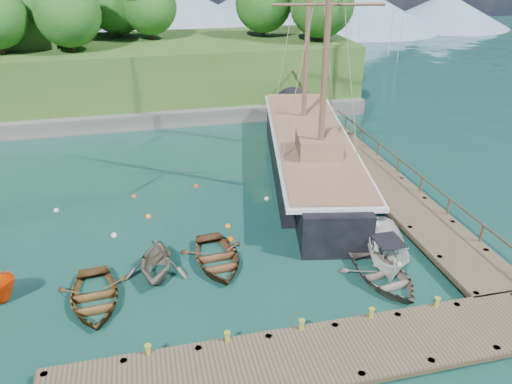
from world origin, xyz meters
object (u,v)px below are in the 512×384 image
rowboat_1 (157,274)px  cabin_boat_white (385,265)px  rowboat_3 (383,282)px  schooner (310,156)px  rowboat_0 (95,304)px  rowboat_2 (217,264)px

rowboat_1 → cabin_boat_white: 11.26m
rowboat_1 → rowboat_3: (10.40, -3.06, 0.00)m
rowboat_3 → rowboat_1: bearing=155.2°
schooner → rowboat_0: bearing=-129.1°
rowboat_1 → rowboat_2: size_ratio=0.80×
rowboat_1 → rowboat_0: bearing=-142.0°
rowboat_2 → rowboat_3: size_ratio=1.01×
rowboat_1 → cabin_boat_white: rowboat_1 is taller
rowboat_3 → cabin_boat_white: (0.71, 1.25, 0.00)m
rowboat_2 → cabin_boat_white: bearing=-17.7°
rowboat_0 → cabin_boat_white: (13.96, -0.24, 0.00)m
rowboat_2 → rowboat_3: 8.12m
rowboat_3 → schooner: (0.71, 13.01, 1.16)m
rowboat_0 → rowboat_2: bearing=12.2°
rowboat_0 → cabin_boat_white: cabin_boat_white is taller
rowboat_2 → rowboat_3: bearing=-27.5°
rowboat_2 → schooner: 12.77m
rowboat_1 → rowboat_3: rowboat_1 is taller
rowboat_0 → rowboat_1: size_ratio=1.25×
rowboat_0 → rowboat_2: 6.06m
rowboat_0 → schooner: (13.96, 11.52, 1.16)m
rowboat_1 → schooner: 14.96m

